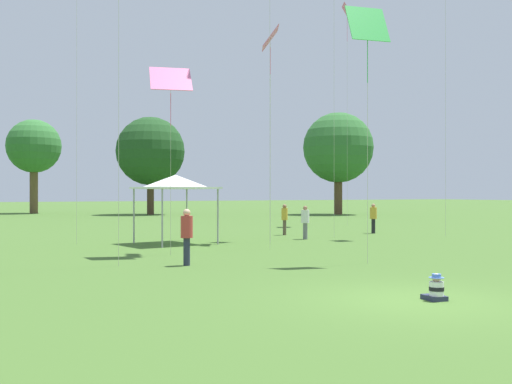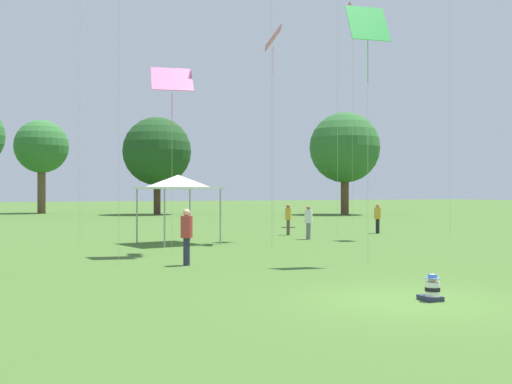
% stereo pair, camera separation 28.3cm
% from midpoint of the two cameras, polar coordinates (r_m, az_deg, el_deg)
% --- Properties ---
extents(ground_plane, '(300.00, 300.00, 0.00)m').
position_cam_midpoint_polar(ground_plane, '(12.82, 15.02, -9.98)').
color(ground_plane, '#426628').
extents(seated_toddler, '(0.44, 0.51, 0.56)m').
position_cam_midpoint_polar(seated_toddler, '(12.89, 17.02, -8.89)').
color(seated_toddler, '#282D47').
rests_on(seated_toddler, ground).
extents(person_standing_0, '(0.46, 0.46, 1.59)m').
position_cam_midpoint_polar(person_standing_0, '(28.57, 5.30, -2.64)').
color(person_standing_0, slate).
rests_on(person_standing_0, ground).
extents(person_standing_1, '(0.38, 0.38, 1.61)m').
position_cam_midpoint_polar(person_standing_1, '(31.37, 3.35, -2.36)').
color(person_standing_1, brown).
rests_on(person_standing_1, ground).
extents(person_standing_2, '(0.51, 0.51, 1.72)m').
position_cam_midpoint_polar(person_standing_2, '(18.32, -6.19, -3.79)').
color(person_standing_2, '#282D42').
rests_on(person_standing_2, ground).
extents(person_standing_3, '(0.39, 0.39, 1.62)m').
position_cam_midpoint_polar(person_standing_3, '(33.26, 11.75, -2.24)').
color(person_standing_3, black).
rests_on(person_standing_3, ground).
extents(canopy_tent, '(3.37, 3.37, 3.00)m').
position_cam_midpoint_polar(canopy_tent, '(26.18, -7.12, 0.93)').
color(canopy_tent, white).
rests_on(canopy_tent, ground).
extents(kite_2, '(1.18, 1.39, 9.62)m').
position_cam_midpoint_polar(kite_2, '(27.58, 1.95, 14.07)').
color(kite_2, pink).
rests_on(kite_2, ground).
extents(kite_3, '(1.68, 1.42, 6.74)m').
position_cam_midpoint_polar(kite_3, '(21.74, -7.63, 10.45)').
color(kite_3, pink).
rests_on(kite_3, ground).
extents(kite_7, '(1.39, 0.81, 8.08)m').
position_cam_midpoint_polar(kite_7, '(19.64, 11.02, 15.17)').
color(kite_7, green).
rests_on(kite_7, ground).
extents(kite_9, '(1.05, 1.29, 15.07)m').
position_cam_midpoint_polar(kite_9, '(42.85, 9.36, 16.01)').
color(kite_9, pink).
rests_on(kite_9, ground).
extents(distant_tree_0, '(7.22, 7.22, 10.50)m').
position_cam_midpoint_polar(distant_tree_0, '(62.19, 8.58, 4.18)').
color(distant_tree_0, brown).
rests_on(distant_tree_0, ground).
extents(distant_tree_2, '(7.00, 7.00, 10.01)m').
position_cam_midpoint_polar(distant_tree_2, '(62.35, -9.27, 3.83)').
color(distant_tree_2, '#473323').
rests_on(distant_tree_2, ground).
extents(distant_tree_3, '(5.79, 5.79, 10.19)m').
position_cam_midpoint_polar(distant_tree_3, '(69.35, -19.64, 4.04)').
color(distant_tree_3, brown).
rests_on(distant_tree_3, ground).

